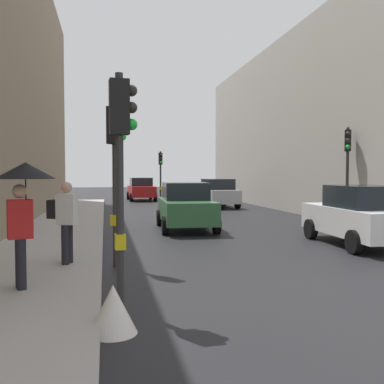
% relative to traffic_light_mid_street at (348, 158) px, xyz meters
% --- Properties ---
extents(ground_plane, '(120.00, 120.00, 0.00)m').
position_rel_traffic_light_mid_street_xyz_m(ground_plane, '(-4.60, -8.61, -2.70)').
color(ground_plane, black).
extents(sidewalk_kerb, '(2.88, 40.00, 0.16)m').
position_rel_traffic_light_mid_street_xyz_m(sidewalk_kerb, '(-10.96, -2.61, -2.62)').
color(sidewalk_kerb, '#A8A5A0').
rests_on(sidewalk_kerb, ground).
extents(traffic_light_mid_street, '(0.36, 0.45, 3.92)m').
position_rel_traffic_light_mid_street_xyz_m(traffic_light_mid_street, '(0.00, 0.00, 0.00)').
color(traffic_light_mid_street, '#2D2D2D').
rests_on(traffic_light_mid_street, ground).
extents(traffic_light_near_left, '(0.44, 0.26, 3.65)m').
position_rel_traffic_light_mid_street_xyz_m(traffic_light_near_left, '(-9.20, -8.95, -0.19)').
color(traffic_light_near_left, '#2D2D2D').
rests_on(traffic_light_near_left, ground).
extents(traffic_light_far_median, '(0.25, 0.43, 3.66)m').
position_rel_traffic_light_mid_street_xyz_m(traffic_light_far_median, '(-5.57, 15.03, -0.18)').
color(traffic_light_far_median, '#2D2D2D').
rests_on(traffic_light_far_median, ground).
extents(traffic_light_near_right, '(0.44, 0.37, 3.71)m').
position_rel_traffic_light_mid_street_xyz_m(traffic_light_near_right, '(-9.20, -5.80, -0.14)').
color(traffic_light_near_right, '#2D2D2D').
rests_on(traffic_light_near_right, ground).
extents(car_red_sedan, '(2.12, 4.25, 1.76)m').
position_rel_traffic_light_mid_street_xyz_m(car_red_sedan, '(-6.68, 18.24, -1.83)').
color(car_red_sedan, red).
rests_on(car_red_sedan, ground).
extents(car_silver_hatchback, '(2.17, 4.28, 1.76)m').
position_rel_traffic_light_mid_street_xyz_m(car_silver_hatchback, '(-2.65, 10.39, -1.83)').
color(car_silver_hatchback, '#BCBCC1').
rests_on(car_silver_hatchback, ground).
extents(car_green_estate, '(2.19, 4.29, 1.76)m').
position_rel_traffic_light_mid_street_xyz_m(car_green_estate, '(-6.46, 0.36, -1.83)').
color(car_green_estate, '#2D6038').
rests_on(car_green_estate, ground).
extents(car_white_compact, '(2.17, 4.28, 1.76)m').
position_rel_traffic_light_mid_street_xyz_m(car_white_compact, '(-2.12, -4.29, -1.83)').
color(car_white_compact, silver).
rests_on(car_white_compact, ground).
extents(pedestrian_with_umbrella, '(1.00, 1.00, 2.14)m').
position_rel_traffic_light_mid_street_xyz_m(pedestrian_with_umbrella, '(-10.79, -8.01, -0.86)').
color(pedestrian_with_umbrella, black).
rests_on(pedestrian_with_umbrella, sidewalk_kerb).
extents(pedestrian_with_black_backpack, '(0.66, 0.46, 1.77)m').
position_rel_traffic_light_mid_street_xyz_m(pedestrian_with_black_backpack, '(-10.30, -6.06, -1.54)').
color(pedestrian_with_black_backpack, black).
rests_on(pedestrian_with_black_backpack, sidewalk_kerb).
extents(warning_sign_triangle, '(0.64, 0.64, 0.65)m').
position_rel_traffic_light_mid_street_xyz_m(warning_sign_triangle, '(-9.35, -10.03, -2.38)').
color(warning_sign_triangle, silver).
rests_on(warning_sign_triangle, ground).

